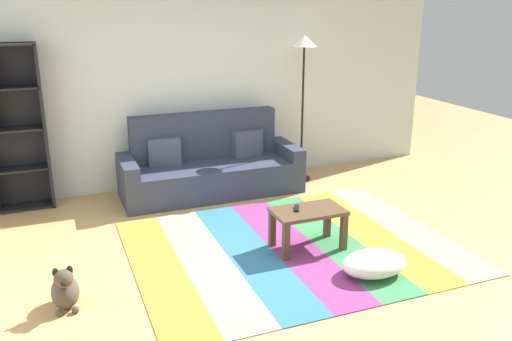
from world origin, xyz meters
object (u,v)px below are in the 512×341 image
object	(u,v)px
couch	(210,167)
pouf	(374,263)
tv_remote	(297,208)
standing_lamp	(304,61)
coffee_table	(308,218)
dog	(65,290)

from	to	relation	value
couch	pouf	world-z (taller)	couch
tv_remote	standing_lamp	bearing A→B (deg)	89.22
coffee_table	standing_lamp	world-z (taller)	standing_lamp
pouf	dog	size ratio (longest dim) A/B	1.55
coffee_table	pouf	xyz separation A→B (m)	(0.31, -0.71, -0.21)
coffee_table	standing_lamp	distance (m)	2.51
pouf	dog	bearing A→B (deg)	170.13
tv_remote	dog	bearing A→B (deg)	-145.39
pouf	dog	distance (m)	2.65
coffee_table	tv_remote	distance (m)	0.15
dog	standing_lamp	xyz separation A→B (m)	(3.19, 2.22, 1.46)
coffee_table	standing_lamp	size ratio (longest dim) A/B	0.36
coffee_table	standing_lamp	xyz separation A→B (m)	(0.89, 1.96, 1.29)
dog	pouf	bearing A→B (deg)	-9.87
standing_lamp	tv_remote	world-z (taller)	standing_lamp
coffee_table	dog	size ratio (longest dim) A/B	1.77
dog	tv_remote	xyz separation A→B (m)	(2.20, 0.31, 0.26)
pouf	tv_remote	size ratio (longest dim) A/B	4.10
pouf	standing_lamp	size ratio (longest dim) A/B	0.32
pouf	standing_lamp	distance (m)	3.12
pouf	couch	bearing A→B (deg)	105.50
pouf	tv_remote	world-z (taller)	tv_remote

